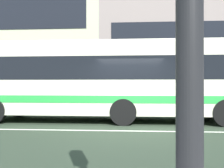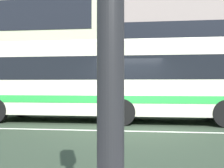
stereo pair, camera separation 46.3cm
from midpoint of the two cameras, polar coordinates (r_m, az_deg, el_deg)
name	(u,v)px [view 2 (the right image)]	position (r m, az deg, el deg)	size (l,w,h in m)	color
ground_plane	(127,131)	(8.89, 4.76, -10.04)	(160.00, 160.00, 0.00)	#2E3B2C
lane_centre_line	(127,131)	(8.89, 4.76, -10.02)	(60.00, 0.16, 0.01)	silver
hedge_row_far	(84,103)	(15.11, -5.23, -4.05)	(16.25, 1.10, 1.01)	#305928
transit_bus	(109,78)	(11.16, 0.51, 1.23)	(10.84, 2.63, 3.27)	beige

